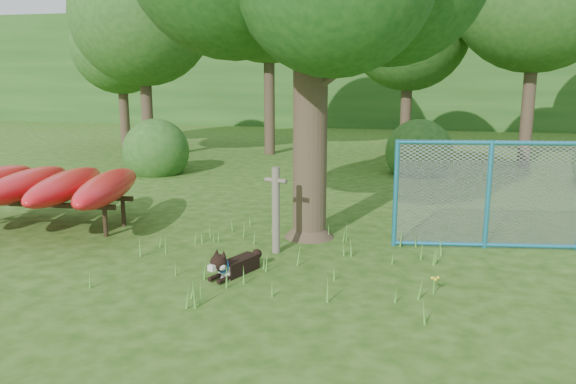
# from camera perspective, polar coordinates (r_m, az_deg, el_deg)

# --- Properties ---
(ground) EXTENTS (80.00, 80.00, 0.00)m
(ground) POSITION_cam_1_polar(r_m,az_deg,el_deg) (7.30, -3.75, -9.53)
(ground) COLOR #21450D
(ground) RESTS_ON ground
(wooden_post) EXTENTS (0.36, 0.16, 1.32)m
(wooden_post) POSITION_cam_1_polar(r_m,az_deg,el_deg) (8.42, -1.23, -1.62)
(wooden_post) COLOR brown
(wooden_post) RESTS_ON ground
(kayak_rack) EXTENTS (3.53, 3.13, 1.00)m
(kayak_rack) POSITION_cam_1_polar(r_m,az_deg,el_deg) (10.66, -23.43, 0.63)
(kayak_rack) COLOR black
(kayak_rack) RESTS_ON ground
(husky_dog) EXTENTS (0.53, 0.91, 0.44)m
(husky_dog) POSITION_cam_1_polar(r_m,az_deg,el_deg) (7.62, -5.67, -7.38)
(husky_dog) COLOR black
(husky_dog) RESTS_ON ground
(fence_section) EXTENTS (2.87, 0.51, 2.81)m
(fence_section) POSITION_cam_1_polar(r_m,az_deg,el_deg) (9.15, 19.67, -0.28)
(fence_section) COLOR teal
(fence_section) RESTS_ON ground
(wildflower_clump) EXTENTS (0.11, 0.11, 0.24)m
(wildflower_clump) POSITION_cam_1_polar(r_m,az_deg,el_deg) (7.19, 14.65, -8.63)
(wildflower_clump) COLOR #529731
(wildflower_clump) RESTS_ON ground
(bg_tree_a) EXTENTS (4.40, 4.40, 6.70)m
(bg_tree_a) POSITION_cam_1_polar(r_m,az_deg,el_deg) (18.65, -14.60, 17.06)
(bg_tree_a) COLOR #3B2D20
(bg_tree_a) RESTS_ON ground
(bg_tree_c) EXTENTS (4.00, 4.00, 6.12)m
(bg_tree_c) POSITION_cam_1_polar(r_m,az_deg,el_deg) (19.55, 12.22, 15.80)
(bg_tree_c) COLOR #3B2D20
(bg_tree_c) RESTS_ON ground
(bg_tree_f) EXTENTS (3.60, 3.60, 5.55)m
(bg_tree_f) POSITION_cam_1_polar(r_m,az_deg,el_deg) (22.42, -16.66, 14.06)
(bg_tree_f) COLOR #3B2D20
(bg_tree_f) RESTS_ON ground
(shrub_left) EXTENTS (1.80, 1.80, 1.80)m
(shrub_left) POSITION_cam_1_polar(r_m,az_deg,el_deg) (15.88, -13.15, 1.86)
(shrub_left) COLOR #22501A
(shrub_left) RESTS_ON ground
(shrub_mid) EXTENTS (1.80, 1.80, 1.80)m
(shrub_mid) POSITION_cam_1_polar(r_m,az_deg,el_deg) (15.72, 13.05, 1.77)
(shrub_mid) COLOR #22501A
(shrub_mid) RESTS_ON ground
(wooded_hillside) EXTENTS (80.00, 12.00, 6.00)m
(wooded_hillside) POSITION_cam_1_polar(r_m,az_deg,el_deg) (34.55, 10.19, 12.17)
(wooded_hillside) COLOR #22501A
(wooded_hillside) RESTS_ON ground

